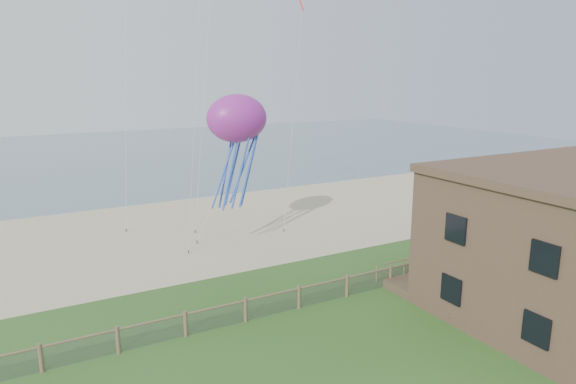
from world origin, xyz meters
TOP-DOWN VIEW (x-y plane):
  - ground at (0.00, 0.00)m, footprint 160.00×160.00m
  - sand_beach at (0.00, 22.00)m, footprint 72.00×20.00m
  - ocean at (0.00, 66.00)m, footprint 160.00×68.00m
  - chainlink_fence at (0.00, 6.00)m, footprint 36.20×0.20m
  - motel_deck at (13.00, 5.00)m, footprint 15.00×2.00m
  - picnic_table at (6.62, 0.81)m, footprint 2.46×2.20m
  - octopus_kite at (0.89, 15.55)m, footprint 3.83×2.73m

SIDE VIEW (x-z plane):
  - ground at x=0.00m, z-range 0.00..0.00m
  - ocean at x=0.00m, z-range -0.01..0.01m
  - sand_beach at x=0.00m, z-range -0.01..0.01m
  - motel_deck at x=13.00m, z-range 0.00..0.50m
  - picnic_table at x=6.62m, z-range 0.00..0.85m
  - chainlink_fence at x=0.00m, z-range -0.07..1.18m
  - octopus_kite at x=0.89m, z-range 3.10..10.91m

